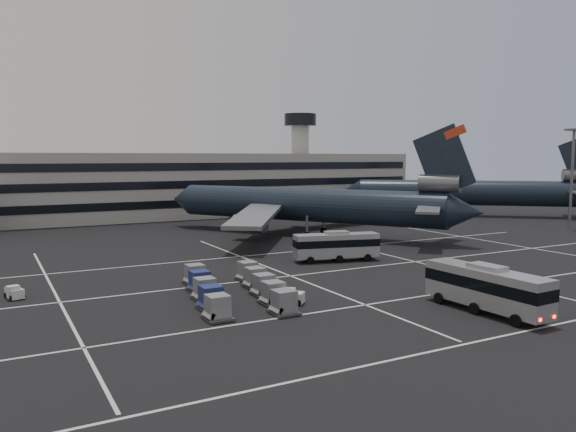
# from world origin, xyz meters

# --- Properties ---
(ground) EXTENTS (260.00, 260.00, 0.00)m
(ground) POSITION_xyz_m (0.00, 0.00, 0.00)
(ground) COLOR black
(ground) RESTS_ON ground
(lane_markings) EXTENTS (90.00, 55.62, 0.01)m
(lane_markings) POSITION_xyz_m (0.95, 0.72, 0.01)
(lane_markings) COLOR silver
(lane_markings) RESTS_ON ground
(terminal) EXTENTS (125.00, 26.00, 24.00)m
(terminal) POSITION_xyz_m (-2.95, 71.14, 6.93)
(terminal) COLOR gray
(terminal) RESTS_ON ground
(hills) EXTENTS (352.00, 180.00, 44.00)m
(hills) POSITION_xyz_m (17.99, 170.00, -12.07)
(hills) COLOR #38332B
(hills) RESTS_ON ground
(lightpole_right) EXTENTS (2.40, 2.40, 18.28)m
(lightpole_right) POSITION_xyz_m (58.00, 15.00, 11.82)
(lightpole_right) COLOR slate
(lightpole_right) RESTS_ON ground
(trijet_main) EXTENTS (40.92, 51.16, 18.08)m
(trijet_main) POSITION_xyz_m (12.12, 31.16, 5.25)
(trijet_main) COLOR black
(trijet_main) RESTS_ON ground
(trijet_far) EXTENTS (47.01, 42.28, 18.08)m
(trijet_far) POSITION_xyz_m (60.71, 40.93, 5.43)
(trijet_far) COLOR black
(trijet_far) RESTS_ON ground
(bus_near) EXTENTS (3.31, 11.79, 4.13)m
(bus_near) POSITION_xyz_m (1.59, -16.80, 2.26)
(bus_near) COLOR #93969B
(bus_near) RESTS_ON ground
(bus_far) EXTENTS (11.17, 5.15, 3.84)m
(bus_far) POSITION_xyz_m (3.48, 9.18, 2.10)
(bus_far) COLOR #93969B
(bus_far) RESTS_ON ground
(tug_a) EXTENTS (1.78, 2.34, 1.34)m
(tug_a) POSITION_xyz_m (-33.52, 7.39, 0.59)
(tug_a) COLOR silver
(tug_a) RESTS_ON ground
(tug_b) EXTENTS (2.68, 2.67, 1.52)m
(tug_b) POSITION_xyz_m (-11.65, -6.48, 0.68)
(tug_b) COLOR silver
(tug_b) RESTS_ON ground
(uld_cluster) EXTENTS (10.75, 17.20, 2.08)m
(uld_cluster) POSITION_xyz_m (-15.27, -2.01, 1.02)
(uld_cluster) COLOR #2D2D30
(uld_cluster) RESTS_ON ground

